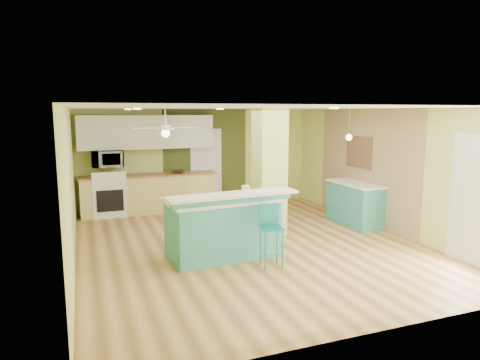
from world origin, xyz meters
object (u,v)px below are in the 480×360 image
(peninsula, at_px, (223,226))
(side_counter, at_px, (354,203))
(fruit_bowl, at_px, (178,172))
(bar_stool, at_px, (270,225))
(canister, at_px, (246,190))

(peninsula, xyz_separation_m, side_counter, (3.33, 1.00, -0.07))
(side_counter, relative_size, fruit_bowl, 4.40)
(peninsula, xyz_separation_m, bar_stool, (0.55, -0.70, 0.13))
(bar_stool, distance_m, fruit_bowl, 4.33)
(peninsula, bearing_deg, side_counter, 11.82)
(side_counter, height_order, canister, canister)
(fruit_bowl, bearing_deg, canister, -82.57)
(peninsula, relative_size, side_counter, 1.54)
(peninsula, distance_m, fruit_bowl, 3.62)
(peninsula, distance_m, canister, 0.74)
(bar_stool, relative_size, fruit_bowl, 3.08)
(peninsula, bearing_deg, fruit_bowl, 84.63)
(fruit_bowl, distance_m, canister, 3.45)
(fruit_bowl, bearing_deg, bar_stool, -83.02)
(bar_stool, bearing_deg, canister, 102.77)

